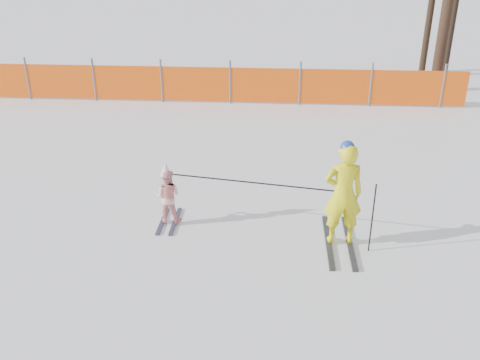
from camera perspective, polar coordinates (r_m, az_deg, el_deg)
name	(u,v)px	position (r m, az deg, el deg)	size (l,w,h in m)	color
ground	(238,250)	(8.58, -0.24, -7.48)	(120.00, 120.00, 0.00)	white
adult	(343,194)	(8.48, 10.94, -1.52)	(0.66, 1.62, 1.78)	black
child	(167,195)	(9.19, -7.76, -1.63)	(0.49, 0.94, 1.14)	black
ski_poles	(287,193)	(8.54, 5.06, -1.39)	(3.23, 0.69, 1.18)	black
safety_fence	(206,84)	(15.71, -3.60, 10.18)	(14.71, 0.06, 1.25)	#595960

